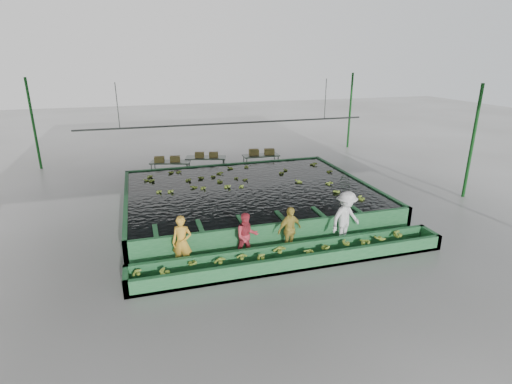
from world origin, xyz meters
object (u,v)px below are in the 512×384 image
object	(u,v)px
flotation_tank	(249,197)
box_stack_mid	(207,157)
worker_a	(182,242)
box_stack_right	(262,155)
worker_b	(247,236)
worker_d	(346,218)
box_stack_left	(167,162)
worker_c	(290,230)
packing_table_mid	(206,166)
packing_table_right	(261,163)
packing_table_left	(171,170)
sorting_trough	(294,257)

from	to	relation	value
flotation_tank	box_stack_mid	distance (m)	5.42
worker_a	box_stack_mid	bearing A→B (deg)	96.88
box_stack_right	worker_b	bearing A→B (deg)	-109.90
worker_d	box_stack_left	world-z (taller)	worker_d
worker_b	worker_c	bearing A→B (deg)	1.48
box_stack_left	worker_a	bearing A→B (deg)	-92.09
worker_c	packing_table_mid	bearing A→B (deg)	77.97
worker_b	worker_d	bearing A→B (deg)	1.48
worker_a	worker_c	distance (m)	3.43
flotation_tank	box_stack_left	size ratio (longest dim) A/B	7.78
packing_table_mid	packing_table_right	xyz separation A→B (m)	(3.04, -0.15, -0.03)
worker_c	packing_table_left	world-z (taller)	worker_c
sorting_trough	box_stack_left	bearing A→B (deg)	106.04
box_stack_right	sorting_trough	bearing A→B (deg)	-101.90
packing_table_right	worker_a	bearing A→B (deg)	-119.61
sorting_trough	packing_table_left	size ratio (longest dim) A/B	4.99
packing_table_left	box_stack_left	size ratio (longest dim) A/B	1.56
flotation_tank	packing_table_right	distance (m)	5.64
worker_d	worker_c	bearing A→B (deg)	160.35
packing_table_left	box_stack_mid	world-z (taller)	box_stack_mid
worker_b	packing_table_mid	distance (m)	9.69
worker_d	box_stack_right	distance (m)	9.59
flotation_tank	worker_b	distance (m)	4.50
worker_d	box_stack_right	bearing A→B (deg)	70.09
worker_b	packing_table_right	size ratio (longest dim) A/B	0.77
flotation_tank	worker_d	distance (m)	4.83
worker_c	box_stack_mid	world-z (taller)	worker_c
worker_b	box_stack_left	distance (m)	9.56
box_stack_right	box_stack_mid	bearing A→B (deg)	179.29
worker_d	sorting_trough	bearing A→B (deg)	-179.21
sorting_trough	worker_b	xyz separation A→B (m)	(-1.28, 0.80, 0.51)
worker_d	packing_table_right	distance (m)	9.54
worker_d	packing_table_left	world-z (taller)	worker_d
flotation_tank	worker_b	bearing A→B (deg)	-106.60
box_stack_left	worker_c	bearing A→B (deg)	-71.88
packing_table_right	box_stack_right	bearing A→B (deg)	47.21
box_stack_mid	worker_d	bearing A→B (deg)	-72.64
flotation_tank	worker_c	world-z (taller)	worker_c
worker_a	packing_table_mid	distance (m)	9.98
packing_table_mid	box_stack_mid	xyz separation A→B (m)	(0.04, -0.05, 0.48)
flotation_tank	box_stack_left	distance (m)	5.92
worker_b	worker_a	bearing A→B (deg)	-178.52
worker_c	box_stack_right	bearing A→B (deg)	59.75
sorting_trough	packing_table_right	xyz separation A→B (m)	(2.13, 10.33, 0.20)
worker_c	worker_d	xyz separation A→B (m)	(2.00, 0.00, 0.16)
box_stack_left	sorting_trough	bearing A→B (deg)	-73.96
box_stack_mid	box_stack_right	size ratio (longest dim) A/B	0.87
worker_a	packing_table_left	world-z (taller)	worker_a
box_stack_right	worker_d	bearing A→B (deg)	-90.26
packing_table_right	box_stack_right	xyz separation A→B (m)	(0.06, 0.06, 0.45)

